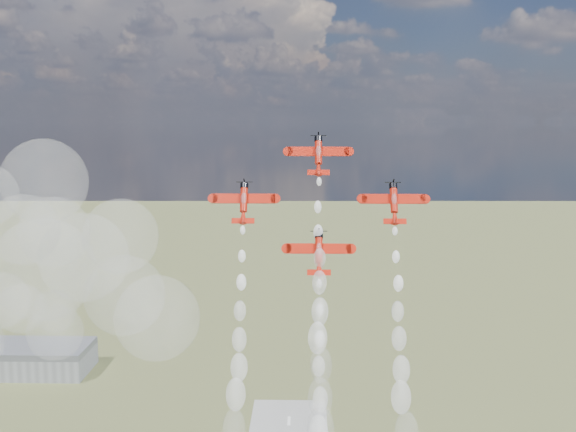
% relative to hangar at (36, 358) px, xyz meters
% --- Properties ---
extents(hangar, '(50.00, 28.00, 13.00)m').
position_rel_hangar_xyz_m(hangar, '(0.00, 0.00, 0.00)').
color(hangar, gray).
rests_on(hangar, ground).
extents(plane_lead, '(12.33, 6.41, 8.08)m').
position_rel_hangar_xyz_m(plane_lead, '(128.50, -165.08, 103.63)').
color(plane_lead, red).
rests_on(plane_lead, ground).
extents(plane_left, '(12.33, 6.41, 8.08)m').
position_rel_hangar_xyz_m(plane_left, '(113.82, -169.94, 94.58)').
color(plane_left, red).
rests_on(plane_left, ground).
extents(plane_right, '(12.33, 6.41, 8.08)m').
position_rel_hangar_xyz_m(plane_right, '(143.18, -169.94, 94.58)').
color(plane_right, red).
rests_on(plane_right, ground).
extents(plane_slot, '(12.33, 6.41, 8.08)m').
position_rel_hangar_xyz_m(plane_slot, '(128.50, -174.80, 85.53)').
color(plane_slot, red).
rests_on(plane_slot, ground).
extents(smoke_trail_lead, '(5.21, 27.33, 49.33)m').
position_rel_hangar_xyz_m(smoke_trail_lead, '(128.64, -187.04, 62.23)').
color(smoke_trail_lead, white).
rests_on(smoke_trail_lead, plane_lead).
extents(drifted_smoke_cloud, '(61.96, 41.55, 53.48)m').
position_rel_hangar_xyz_m(drifted_smoke_cloud, '(72.12, -155.79, 78.76)').
color(drifted_smoke_cloud, white).
rests_on(drifted_smoke_cloud, ground).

